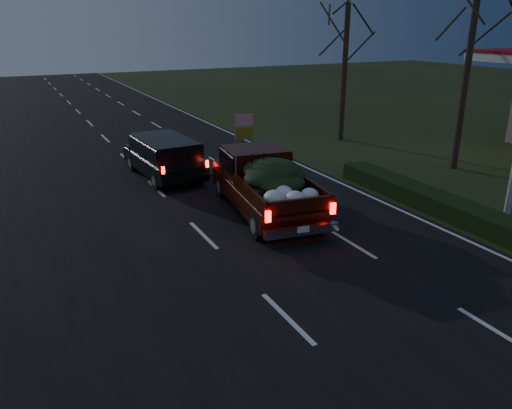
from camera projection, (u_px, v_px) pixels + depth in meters
name	position (u px, v px, depth m)	size (l,w,h in m)	color
ground	(287.00, 319.00, 10.74)	(120.00, 120.00, 0.00)	black
road_asphalt	(287.00, 318.00, 10.74)	(14.00, 120.00, 0.02)	black
hedge_row	(446.00, 206.00, 16.45)	(1.00, 10.00, 0.60)	black
bare_tree_mid	(475.00, 14.00, 19.73)	(3.60, 3.60, 8.50)	black
bare_tree_far	(346.00, 39.00, 25.57)	(3.60, 3.60, 7.00)	black
pickup_truck	(265.00, 180.00, 16.48)	(2.91, 5.92, 2.98)	#340F07
lead_suv	(164.00, 153.00, 20.24)	(2.26, 4.81, 1.35)	black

